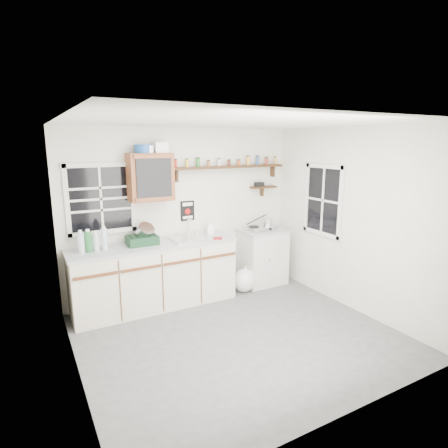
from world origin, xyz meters
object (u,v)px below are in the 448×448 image
(right_cabinet, at_px, (262,256))
(dish_rack, at_px, (143,237))
(spice_shelf, at_px, (229,166))
(hotplate, at_px, (261,228))
(main_cabinet, at_px, (155,275))
(upper_cabinet, at_px, (150,177))

(right_cabinet, relative_size, dish_rack, 2.21)
(spice_shelf, relative_size, hotplate, 3.45)
(right_cabinet, xyz_separation_m, hotplate, (-0.05, -0.02, 0.49))
(main_cabinet, bearing_deg, hotplate, 0.17)
(main_cabinet, distance_m, upper_cabinet, 1.37)
(hotplate, bearing_deg, spice_shelf, 149.11)
(right_cabinet, xyz_separation_m, spice_shelf, (-0.51, 0.19, 1.47))
(right_cabinet, bearing_deg, dish_rack, 179.37)
(main_cabinet, xyz_separation_m, dish_rack, (-0.14, 0.05, 0.56))
(right_cabinet, relative_size, hotplate, 1.64)
(spice_shelf, relative_size, dish_rack, 4.65)
(upper_cabinet, relative_size, hotplate, 1.17)
(upper_cabinet, bearing_deg, spice_shelf, 3.08)
(main_cabinet, height_order, hotplate, hotplate)
(spice_shelf, bearing_deg, right_cabinet, -20.02)
(right_cabinet, height_order, dish_rack, dish_rack)
(upper_cabinet, bearing_deg, main_cabinet, -103.68)
(right_cabinet, distance_m, spice_shelf, 1.57)
(right_cabinet, bearing_deg, spice_shelf, 159.98)
(main_cabinet, height_order, dish_rack, dish_rack)
(main_cabinet, relative_size, spice_shelf, 1.21)
(main_cabinet, relative_size, right_cabinet, 2.54)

